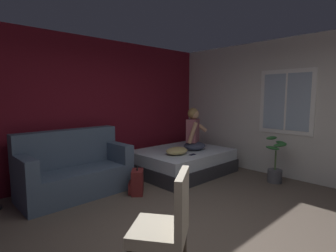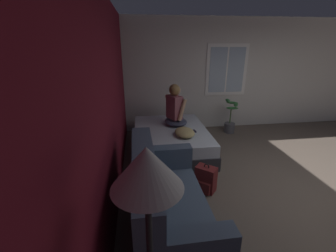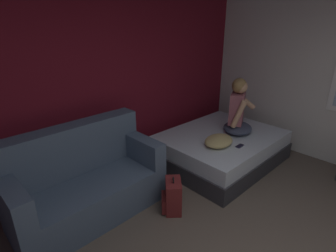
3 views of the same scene
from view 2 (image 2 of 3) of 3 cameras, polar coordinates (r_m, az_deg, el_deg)
The scene contains 11 objects.
ground_plane at distance 4.13m, azimuth 34.19°, elevation -14.72°, with size 40.00×40.00×0.00m, color brown.
wall_back_accent at distance 2.57m, azimuth -16.77°, elevation 1.72°, with size 11.09×0.16×2.70m, color maroon.
wall_side_with_window at distance 6.15m, azimuth 17.73°, elevation 12.28°, with size 0.19×7.26×2.70m.
bed at distance 4.66m, azimuth 0.66°, elevation -3.55°, with size 1.90×1.50×0.48m.
couch at distance 2.71m, azimuth -0.72°, elevation -19.67°, with size 1.71×0.84×1.04m.
person_seated at distance 4.66m, azimuth 1.83°, elevation 4.32°, with size 0.66×0.62×0.88m.
backpack at distance 3.53m, azimuth 9.49°, elevation -13.26°, with size 0.35×0.35×0.46m.
throw_pillow at distance 4.23m, azimuth 4.25°, elevation -1.59°, with size 0.48×0.36×0.14m, color tan.
cell_phone at distance 4.47m, azimuth 6.64°, elevation -1.29°, with size 0.07×0.14×0.01m, color black.
floor_lamp at distance 1.16m, azimuth -5.15°, elevation -17.34°, with size 0.36×0.36×1.70m.
potted_plant at distance 5.78m, azimuth 15.49°, elevation 1.26°, with size 0.39×0.37×0.85m.
Camera 2 is at (-2.40, 2.58, 2.14)m, focal length 24.00 mm.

